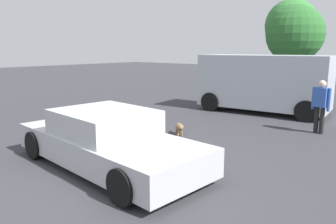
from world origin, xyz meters
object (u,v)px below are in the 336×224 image
at_px(sedan_foreground, 107,141).
at_px(van_white, 263,82).
at_px(dog, 179,127).
at_px(pedestrian, 321,102).

distance_m(sedan_foreground, van_white, 7.97).
xyz_separation_m(dog, pedestrian, (3.06, 2.86, 0.71)).
relative_size(sedan_foreground, van_white, 0.96).
height_order(van_white, pedestrian, van_white).
bearing_deg(pedestrian, van_white, -112.55).
height_order(sedan_foreground, dog, sedan_foreground).
height_order(dog, pedestrian, pedestrian).
bearing_deg(van_white, pedestrian, 136.86).
height_order(sedan_foreground, van_white, van_white).
height_order(dog, van_white, van_white).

